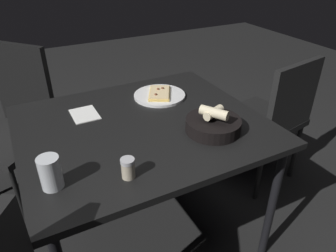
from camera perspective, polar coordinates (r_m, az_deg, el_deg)
ground at (r=1.93m, az=-3.74°, el=-18.53°), size 8.00×8.00×0.00m
dining_table at (r=1.49m, az=-4.58°, el=-1.52°), size 0.94×1.10×0.73m
pizza_plate at (r=1.71m, az=-1.53°, el=5.64°), size 0.28×0.28×0.04m
bread_basket at (r=1.39m, az=8.17°, el=0.34°), size 0.24×0.24×0.12m
beer_glass at (r=1.14m, az=-20.37°, el=-8.20°), size 0.07×0.07×0.12m
pepper_shaker at (r=1.13m, az=-7.21°, el=-7.73°), size 0.05×0.05×0.08m
napkin at (r=1.58m, az=-14.80°, el=2.05°), size 0.16×0.12×0.00m
chair_far at (r=2.09m, az=18.25°, el=2.02°), size 0.51×0.51×0.88m
chair_spare at (r=2.14m, az=-25.69°, el=1.38°), size 0.62×0.62×0.95m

